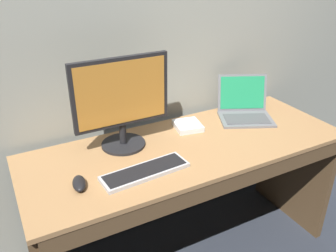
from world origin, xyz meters
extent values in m
cube|color=#A87A4C|center=(0.00, 0.00, 0.77)|extent=(1.73, 0.65, 0.02)
cube|color=brown|center=(0.85, 0.00, 0.38)|extent=(0.04, 0.60, 0.76)
cube|color=brown|center=(0.00, -0.31, 0.71)|extent=(1.66, 0.02, 0.09)
cube|color=slate|center=(0.46, 0.09, 0.79)|extent=(0.38, 0.34, 0.01)
cube|color=#505054|center=(0.46, 0.08, 0.80)|extent=(0.30, 0.24, 0.00)
cube|color=slate|center=(0.52, 0.22, 0.90)|extent=(0.30, 0.19, 0.22)
cube|color=#23935B|center=(0.52, 0.22, 0.91)|extent=(0.27, 0.17, 0.20)
cylinder|color=black|center=(-0.30, 0.16, 0.79)|extent=(0.23, 0.23, 0.01)
cylinder|color=black|center=(-0.30, 0.16, 0.85)|extent=(0.04, 0.04, 0.11)
cube|color=black|center=(-0.30, 0.14, 1.08)|extent=(0.50, 0.03, 0.35)
cube|color=#C67F2D|center=(-0.30, 0.13, 1.08)|extent=(0.46, 0.00, 0.31)
cube|color=#BCBCC1|center=(-0.31, -0.14, 0.79)|extent=(0.42, 0.16, 0.02)
cube|color=black|center=(-0.31, -0.14, 0.80)|extent=(0.40, 0.13, 0.00)
ellipsoid|color=black|center=(-0.61, -0.10, 0.80)|extent=(0.08, 0.13, 0.04)
cube|color=silver|center=(0.10, 0.17, 0.80)|extent=(0.17, 0.18, 0.03)
camera|label=1|loc=(-0.86, -1.39, 1.71)|focal=37.91mm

